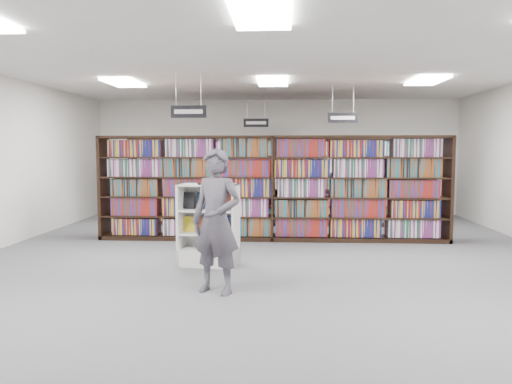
# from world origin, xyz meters

# --- Properties ---
(floor) EXTENTS (12.00, 12.00, 0.00)m
(floor) POSITION_xyz_m (0.00, 0.00, 0.00)
(floor) COLOR #504F54
(floor) RESTS_ON ground
(ceiling) EXTENTS (10.00, 12.00, 0.10)m
(ceiling) POSITION_xyz_m (0.00, 0.00, 3.20)
(ceiling) COLOR silver
(ceiling) RESTS_ON wall_back
(wall_back) EXTENTS (10.00, 0.10, 3.20)m
(wall_back) POSITION_xyz_m (0.00, 6.00, 1.60)
(wall_back) COLOR silver
(wall_back) RESTS_ON ground
(wall_front) EXTENTS (10.00, 0.10, 3.20)m
(wall_front) POSITION_xyz_m (0.00, -6.00, 1.60)
(wall_front) COLOR silver
(wall_front) RESTS_ON ground
(bookshelf_row_near) EXTENTS (7.00, 0.60, 2.10)m
(bookshelf_row_near) POSITION_xyz_m (0.00, 2.00, 1.05)
(bookshelf_row_near) COLOR black
(bookshelf_row_near) RESTS_ON floor
(bookshelf_row_mid) EXTENTS (7.00, 0.60, 2.10)m
(bookshelf_row_mid) POSITION_xyz_m (0.00, 4.00, 1.05)
(bookshelf_row_mid) COLOR black
(bookshelf_row_mid) RESTS_ON floor
(bookshelf_row_far) EXTENTS (7.00, 0.60, 2.10)m
(bookshelf_row_far) POSITION_xyz_m (0.00, 5.70, 1.05)
(bookshelf_row_far) COLOR black
(bookshelf_row_far) RESTS_ON floor
(aisle_sign_left) EXTENTS (0.65, 0.02, 0.80)m
(aisle_sign_left) POSITION_xyz_m (-1.50, 1.00, 2.53)
(aisle_sign_left) COLOR #B2B2B7
(aisle_sign_left) RESTS_ON ceiling
(aisle_sign_right) EXTENTS (0.65, 0.02, 0.80)m
(aisle_sign_right) POSITION_xyz_m (1.50, 3.00, 2.53)
(aisle_sign_right) COLOR #B2B2B7
(aisle_sign_right) RESTS_ON ceiling
(aisle_sign_center) EXTENTS (0.65, 0.02, 0.80)m
(aisle_sign_center) POSITION_xyz_m (-0.50, 5.00, 2.53)
(aisle_sign_center) COLOR #B2B2B7
(aisle_sign_center) RESTS_ON ceiling
(troffer_front_center) EXTENTS (0.60, 1.20, 0.04)m
(troffer_front_center) POSITION_xyz_m (0.00, -3.00, 3.16)
(troffer_front_center) COLOR white
(troffer_front_center) RESTS_ON ceiling
(troffer_back_left) EXTENTS (0.60, 1.20, 0.04)m
(troffer_back_left) POSITION_xyz_m (-3.00, 2.00, 3.16)
(troffer_back_left) COLOR white
(troffer_back_left) RESTS_ON ceiling
(troffer_back_center) EXTENTS (0.60, 1.20, 0.04)m
(troffer_back_center) POSITION_xyz_m (0.00, 2.00, 3.16)
(troffer_back_center) COLOR white
(troffer_back_center) RESTS_ON ceiling
(troffer_back_right) EXTENTS (0.60, 1.20, 0.04)m
(troffer_back_right) POSITION_xyz_m (3.00, 2.00, 3.16)
(troffer_back_right) COLOR white
(troffer_back_right) RESTS_ON ceiling
(endcap_display) EXTENTS (0.97, 0.57, 1.29)m
(endcap_display) POSITION_xyz_m (-0.95, -0.27, 0.45)
(endcap_display) COLOR white
(endcap_display) RESTS_ON floor
(open_book) EXTENTS (0.58, 0.42, 0.12)m
(open_book) POSITION_xyz_m (-0.87, -0.30, 1.33)
(open_book) COLOR black
(open_book) RESTS_ON endcap_display
(shopper) EXTENTS (0.79, 0.66, 1.85)m
(shopper) POSITION_xyz_m (-0.63, -1.78, 0.92)
(shopper) COLOR #4C4751
(shopper) RESTS_ON floor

